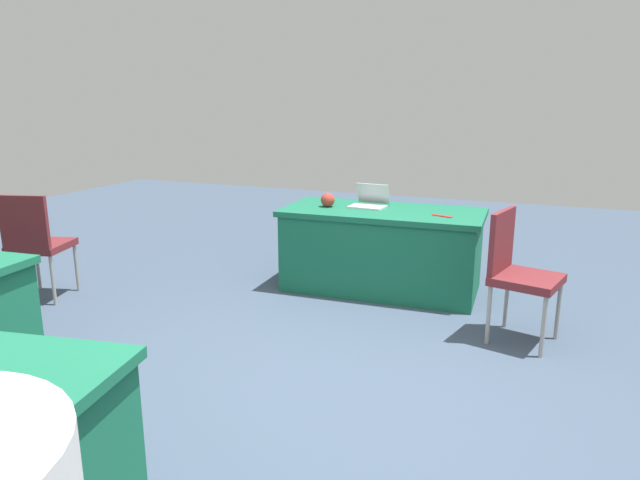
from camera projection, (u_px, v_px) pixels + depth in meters
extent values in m
plane|color=#3D4C60|center=(320.00, 396.00, 3.38)|extent=(14.40, 14.40, 0.00)
cube|color=#196647|center=(383.00, 212.00, 5.13)|extent=(1.82, 0.92, 0.05)
cube|color=#196647|center=(382.00, 252.00, 5.22)|extent=(1.75, 0.88, 0.70)
cylinder|color=#9E9993|center=(38.00, 266.00, 5.23)|extent=(0.03, 0.03, 0.44)
cylinder|color=#9E9993|center=(77.00, 268.00, 5.19)|extent=(0.03, 0.03, 0.44)
cylinder|color=#9E9993|center=(11.00, 279.00, 4.87)|extent=(0.03, 0.03, 0.44)
cylinder|color=#9E9993|center=(53.00, 280.00, 4.82)|extent=(0.03, 0.03, 0.44)
cube|color=maroon|center=(42.00, 246.00, 4.97)|extent=(0.54, 0.54, 0.06)
cube|color=maroon|center=(24.00, 222.00, 4.71)|extent=(0.41, 0.15, 0.45)
cylinder|color=#9E9993|center=(558.00, 311.00, 4.14)|extent=(0.03, 0.03, 0.44)
cylinder|color=#9E9993|center=(543.00, 327.00, 3.84)|extent=(0.03, 0.03, 0.44)
cylinder|color=#9E9993|center=(506.00, 300.00, 4.35)|extent=(0.03, 0.03, 0.44)
cylinder|color=#9E9993|center=(489.00, 315.00, 4.06)|extent=(0.03, 0.03, 0.44)
cube|color=maroon|center=(527.00, 280.00, 4.04)|extent=(0.53, 0.53, 0.06)
cube|color=maroon|center=(502.00, 241.00, 4.09)|extent=(0.14, 0.41, 0.45)
cube|color=silver|center=(367.00, 207.00, 5.21)|extent=(0.34, 0.24, 0.02)
cube|color=#B7B7BC|center=(373.00, 193.00, 5.31)|extent=(0.32, 0.10, 0.19)
sphere|color=#B2382D|center=(328.00, 200.00, 5.24)|extent=(0.13, 0.13, 0.13)
cube|color=red|center=(442.00, 216.00, 4.82)|extent=(0.18, 0.09, 0.01)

